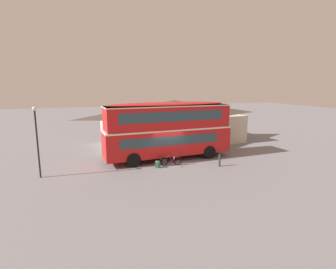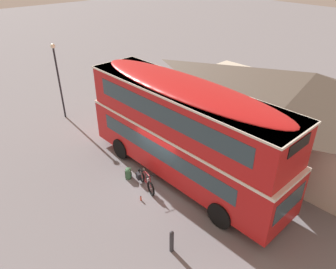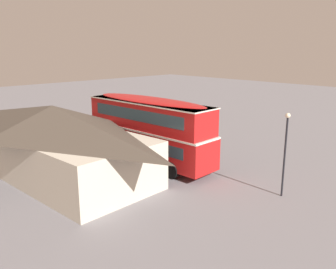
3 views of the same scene
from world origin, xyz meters
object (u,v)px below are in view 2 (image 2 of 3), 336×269
touring_bicycle (145,181)px  water_bottle_red_squeeze (141,198)px  double_decker_bus (183,128)px  street_lamp (58,74)px  backpack_on_ground (128,173)px  kerb_bollard (172,241)px

touring_bicycle → water_bottle_red_squeeze: (0.60, -0.70, -0.26)m
double_decker_bus → touring_bicycle: size_ratio=6.20×
touring_bicycle → water_bottle_red_squeeze: 0.96m
water_bottle_red_squeeze → street_lamp: bearing=173.9°
double_decker_bus → water_bottle_red_squeeze: double_decker_bus is taller
backpack_on_ground → water_bottle_red_squeeze: (1.68, -0.50, -0.17)m
touring_bicycle → street_lamp: size_ratio=0.36×
double_decker_bus → street_lamp: (-9.65, -1.50, 0.30)m
double_decker_bus → water_bottle_red_squeeze: bearing=-87.4°
touring_bicycle → backpack_on_ground: size_ratio=3.15×
backpack_on_ground → street_lamp: street_lamp is taller
double_decker_bus → touring_bicycle: bearing=-104.8°
backpack_on_ground → water_bottle_red_squeeze: bearing=-16.7°
street_lamp → kerb_bollard: bearing=-8.1°
backpack_on_ground → street_lamp: (-8.09, 0.55, 2.66)m
touring_bicycle → street_lamp: (-9.16, 0.35, 2.57)m
touring_bicycle → street_lamp: bearing=177.8°
touring_bicycle → backpack_on_ground: bearing=-169.7°
double_decker_bus → water_bottle_red_squeeze: size_ratio=45.34×
touring_bicycle → kerb_bollard: 3.79m
double_decker_bus → water_bottle_red_squeeze: (0.11, -2.55, -2.53)m
water_bottle_red_squeeze → kerb_bollard: bearing=-14.6°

